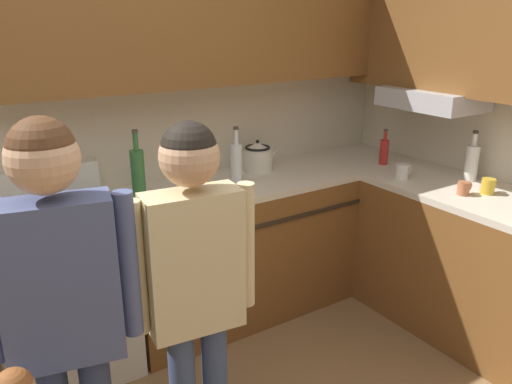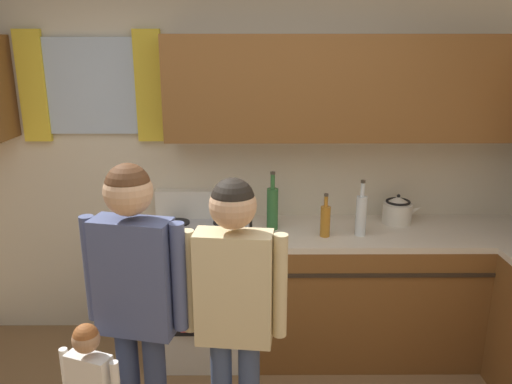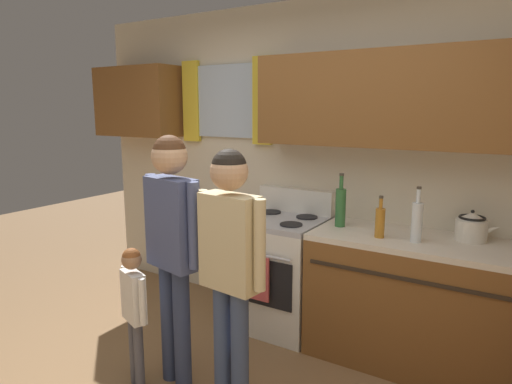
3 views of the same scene
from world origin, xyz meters
name	(u,v)px [view 3 (image 3 of 3)]	position (x,y,z in m)	size (l,w,h in m)	color
back_wall_unit	(327,141)	(0.09, 1.82, 1.50)	(4.60, 0.42, 2.60)	beige
stove_oven	(280,270)	(-0.17, 1.54, 0.47)	(0.66, 0.67, 1.10)	silver
bottle_tall_clear	(417,221)	(0.88, 1.45, 1.04)	(0.07, 0.07, 0.37)	silver
bottle_wine_green	(341,206)	(0.31, 1.57, 1.05)	(0.08, 0.08, 0.39)	#2D6633
bottle_oil_amber	(380,222)	(0.65, 1.43, 1.01)	(0.06, 0.06, 0.29)	#B27223
stovetop_kettle	(472,226)	(1.18, 1.68, 1.00)	(0.27, 0.20, 0.21)	silver
adult_holding_child	(172,232)	(-0.36, 0.50, 1.01)	(0.49, 0.23, 1.60)	#2D3856
adult_in_plaid	(230,252)	(0.10, 0.46, 0.97)	(0.48, 0.21, 1.55)	#38476B
small_child	(134,301)	(-0.55, 0.34, 0.58)	(0.30, 0.16, 0.92)	#4C4C56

